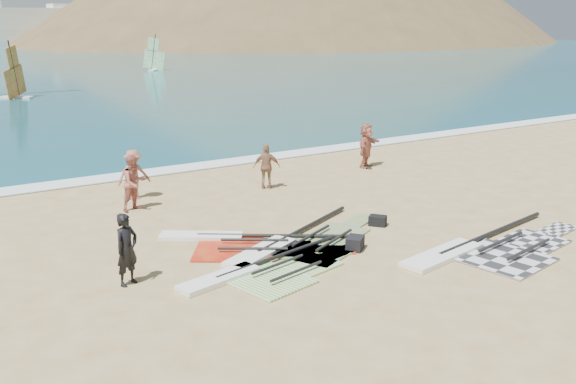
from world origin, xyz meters
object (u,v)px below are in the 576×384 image
rig_red (238,243)px  person_wetsuit (127,249)px  rig_orange (300,243)px  beachgoer_mid (134,175)px  beachgoer_back (267,167)px  beachgoer_right (366,145)px  gear_bag_far (378,221)px  rig_grey (488,249)px  gear_bag_near (355,243)px  beachgoer_left (134,183)px  rig_green (263,273)px

rig_red → person_wetsuit: (-3.34, -0.99, 0.79)m
rig_orange → rig_red: rig_orange is taller
rig_orange → person_wetsuit: size_ratio=3.45×
person_wetsuit → beachgoer_mid: 7.22m
beachgoer_mid → beachgoer_back: (4.41, -1.19, -0.04)m
rig_orange → rig_red: bearing=120.0°
person_wetsuit → beachgoer_right: beachgoer_right is taller
beachgoer_back → beachgoer_right: bearing=-140.7°
gear_bag_far → beachgoer_right: size_ratio=0.27×
rig_orange → beachgoer_mid: bearing=82.4°
rig_grey → beachgoer_mid: size_ratio=3.84×
gear_bag_near → rig_red: bearing=140.5°
rig_grey → gear_bag_near: gear_bag_near is taller
rig_orange → rig_grey: bearing=-62.9°
person_wetsuit → beachgoer_right: bearing=1.9°
gear_bag_near → beachgoer_left: beachgoer_left is taller
gear_bag_far → beachgoer_mid: size_ratio=0.29×
rig_red → beachgoer_mid: bearing=131.8°
beachgoer_mid → beachgoer_back: bearing=-13.1°
beachgoer_back → beachgoer_left: bearing=31.4°
beachgoer_left → beachgoer_mid: beachgoer_left is taller
gear_bag_far → person_wetsuit: (-7.54, -0.23, 0.69)m
person_wetsuit → beachgoer_left: bearing=43.1°
rig_red → beachgoer_left: beachgoer_left is taller
rig_grey → rig_green: 5.99m
beachgoer_mid → beachgoer_back: size_ratio=1.05×
rig_grey → beachgoer_back: size_ratio=4.04×
rig_orange → person_wetsuit: 4.76m
gear_bag_far → beachgoer_mid: beachgoer_mid is taller
beachgoer_left → beachgoer_right: beachgoer_right is taller
rig_orange → beachgoer_mid: size_ratio=3.45×
beachgoer_mid → gear_bag_far: bearing=-50.7°
person_wetsuit → rig_grey: bearing=-44.6°
gear_bag_near → beachgoer_mid: (-3.18, 7.75, 0.66)m
beachgoer_right → rig_red: bearing=-176.9°
rig_grey → rig_red: bearing=133.1°
gear_bag_near → beachgoer_left: bearing=118.8°
beachgoer_left → beachgoer_back: 4.81m
rig_orange → gear_bag_far: (2.84, 0.18, 0.10)m
rig_grey → beachgoer_right: 9.89m
gear_bag_far → beachgoer_right: (4.51, 6.06, 0.75)m
rig_green → gear_bag_far: (4.68, 1.40, 0.10)m
beachgoer_left → rig_grey: bearing=-70.3°
beachgoer_back → rig_grey: bearing=132.0°
rig_green → rig_orange: size_ratio=0.89×
gear_bag_near → gear_bag_far: (1.80, 1.22, -0.03)m
beachgoer_back → gear_bag_far: bearing=127.4°
gear_bag_near → beachgoer_back: 6.70m
rig_orange → gear_bag_far: 2.85m
rig_grey → beachgoer_back: beachgoer_back is taller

